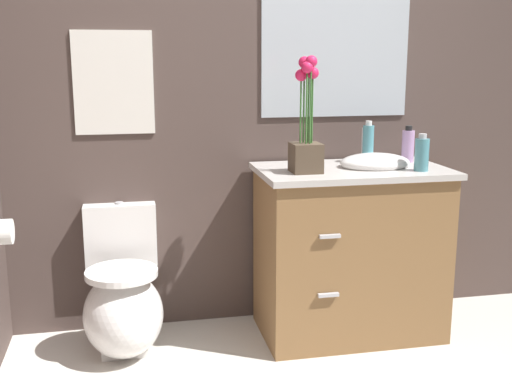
{
  "coord_description": "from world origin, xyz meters",
  "views": [
    {
      "loc": [
        -0.72,
        -1.67,
        1.41
      ],
      "look_at": [
        -0.12,
        1.19,
        0.78
      ],
      "focal_mm": 44.09,
      "sensor_mm": 36.0,
      "label": 1
    }
  ],
  "objects_px": {
    "soap_bottle": "(422,154)",
    "wall_mirror": "(336,49)",
    "flower_vase": "(306,133)",
    "toilet": "(123,302)",
    "vanity_cabinet": "(350,249)",
    "wall_poster": "(114,83)",
    "hand_wash_bottle": "(368,144)",
    "lotion_bottle": "(408,146)"
  },
  "relations": [
    {
      "from": "soap_bottle",
      "to": "wall_poster",
      "type": "distance_m",
      "value": 1.54
    },
    {
      "from": "lotion_bottle",
      "to": "hand_wash_bottle",
      "type": "relative_size",
      "value": 0.87
    },
    {
      "from": "lotion_bottle",
      "to": "hand_wash_bottle",
      "type": "bearing_deg",
      "value": 175.8
    },
    {
      "from": "wall_mirror",
      "to": "vanity_cabinet",
      "type": "bearing_deg",
      "value": -89.48
    },
    {
      "from": "vanity_cabinet",
      "to": "wall_mirror",
      "type": "bearing_deg",
      "value": 90.52
    },
    {
      "from": "vanity_cabinet",
      "to": "wall_mirror",
      "type": "height_order",
      "value": "wall_mirror"
    },
    {
      "from": "soap_bottle",
      "to": "wall_poster",
      "type": "bearing_deg",
      "value": 162.94
    },
    {
      "from": "vanity_cabinet",
      "to": "wall_poster",
      "type": "distance_m",
      "value": 1.45
    },
    {
      "from": "vanity_cabinet",
      "to": "lotion_bottle",
      "type": "bearing_deg",
      "value": 17.89
    },
    {
      "from": "toilet",
      "to": "wall_mirror",
      "type": "distance_m",
      "value": 1.68
    },
    {
      "from": "lotion_bottle",
      "to": "toilet",
      "type": "bearing_deg",
      "value": -176.76
    },
    {
      "from": "hand_wash_bottle",
      "to": "wall_poster",
      "type": "relative_size",
      "value": 0.43
    },
    {
      "from": "toilet",
      "to": "lotion_bottle",
      "type": "bearing_deg",
      "value": 3.24
    },
    {
      "from": "soap_bottle",
      "to": "wall_poster",
      "type": "height_order",
      "value": "wall_poster"
    },
    {
      "from": "lotion_bottle",
      "to": "wall_poster",
      "type": "height_order",
      "value": "wall_poster"
    },
    {
      "from": "soap_bottle",
      "to": "lotion_bottle",
      "type": "bearing_deg",
      "value": 79.09
    },
    {
      "from": "vanity_cabinet",
      "to": "wall_poster",
      "type": "height_order",
      "value": "wall_poster"
    },
    {
      "from": "vanity_cabinet",
      "to": "soap_bottle",
      "type": "relative_size",
      "value": 5.83
    },
    {
      "from": "toilet",
      "to": "flower_vase",
      "type": "distance_m",
      "value": 1.21
    },
    {
      "from": "hand_wash_bottle",
      "to": "wall_mirror",
      "type": "relative_size",
      "value": 0.27
    },
    {
      "from": "lotion_bottle",
      "to": "wall_poster",
      "type": "xyz_separation_m",
      "value": [
        -1.49,
        0.18,
        0.33
      ]
    },
    {
      "from": "soap_bottle",
      "to": "wall_mirror",
      "type": "distance_m",
      "value": 0.73
    },
    {
      "from": "toilet",
      "to": "vanity_cabinet",
      "type": "relative_size",
      "value": 0.66
    },
    {
      "from": "soap_bottle",
      "to": "hand_wash_bottle",
      "type": "bearing_deg",
      "value": 121.08
    },
    {
      "from": "vanity_cabinet",
      "to": "wall_mirror",
      "type": "xyz_separation_m",
      "value": [
        -0.0,
        0.29,
        1.0
      ]
    },
    {
      "from": "soap_bottle",
      "to": "hand_wash_bottle",
      "type": "distance_m",
      "value": 0.32
    },
    {
      "from": "toilet",
      "to": "wall_poster",
      "type": "xyz_separation_m",
      "value": [
        0.0,
        0.27,
        1.04
      ]
    },
    {
      "from": "flower_vase",
      "to": "wall_mirror",
      "type": "bearing_deg",
      "value": 54.4
    },
    {
      "from": "toilet",
      "to": "flower_vase",
      "type": "xyz_separation_m",
      "value": [
        0.88,
        -0.1,
        0.82
      ]
    },
    {
      "from": "flower_vase",
      "to": "wall_mirror",
      "type": "distance_m",
      "value": 0.6
    },
    {
      "from": "vanity_cabinet",
      "to": "flower_vase",
      "type": "relative_size",
      "value": 1.92
    },
    {
      "from": "toilet",
      "to": "hand_wash_bottle",
      "type": "distance_m",
      "value": 1.47
    },
    {
      "from": "hand_wash_bottle",
      "to": "wall_poster",
      "type": "height_order",
      "value": "wall_poster"
    },
    {
      "from": "flower_vase",
      "to": "hand_wash_bottle",
      "type": "height_order",
      "value": "flower_vase"
    },
    {
      "from": "flower_vase",
      "to": "lotion_bottle",
      "type": "height_order",
      "value": "flower_vase"
    },
    {
      "from": "vanity_cabinet",
      "to": "flower_vase",
      "type": "xyz_separation_m",
      "value": [
        -0.26,
        -0.07,
        0.61
      ]
    },
    {
      "from": "flower_vase",
      "to": "hand_wash_bottle",
      "type": "xyz_separation_m",
      "value": [
        0.39,
        0.2,
        -0.09
      ]
    },
    {
      "from": "hand_wash_bottle",
      "to": "vanity_cabinet",
      "type": "bearing_deg",
      "value": -135.25
    },
    {
      "from": "hand_wash_bottle",
      "to": "wall_poster",
      "type": "xyz_separation_m",
      "value": [
        -1.28,
        0.17,
        0.31
      ]
    },
    {
      "from": "flower_vase",
      "to": "wall_mirror",
      "type": "xyz_separation_m",
      "value": [
        0.26,
        0.37,
        0.39
      ]
    },
    {
      "from": "flower_vase",
      "to": "toilet",
      "type": "bearing_deg",
      "value": 173.63
    },
    {
      "from": "vanity_cabinet",
      "to": "soap_bottle",
      "type": "bearing_deg",
      "value": -26.79
    }
  ]
}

